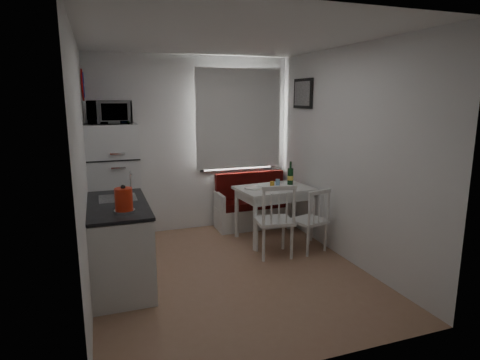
{
  "coord_description": "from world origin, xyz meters",
  "views": [
    {
      "loc": [
        -1.35,
        -4.13,
        2.0
      ],
      "look_at": [
        0.3,
        0.5,
        0.98
      ],
      "focal_mm": 30.0,
      "sensor_mm": 36.0,
      "label": 1
    }
  ],
  "objects_px": {
    "microwave": "(109,112)",
    "kettle": "(124,200)",
    "kitchen_counter": "(120,243)",
    "dining_table": "(274,193)",
    "bench": "(253,209)",
    "fridge": "(114,186)",
    "wine_bottle": "(290,173)",
    "chair_right": "(312,214)",
    "chair_left": "(278,213)"
  },
  "relations": [
    {
      "from": "kitchen_counter",
      "to": "microwave",
      "type": "distance_m",
      "value": 1.81
    },
    {
      "from": "bench",
      "to": "wine_bottle",
      "type": "distance_m",
      "value": 0.91
    },
    {
      "from": "bench",
      "to": "microwave",
      "type": "height_order",
      "value": "microwave"
    },
    {
      "from": "dining_table",
      "to": "bench",
      "type": "bearing_deg",
      "value": 90.72
    },
    {
      "from": "kitchen_counter",
      "to": "bench",
      "type": "height_order",
      "value": "kitchen_counter"
    },
    {
      "from": "dining_table",
      "to": "fridge",
      "type": "height_order",
      "value": "fridge"
    },
    {
      "from": "bench",
      "to": "microwave",
      "type": "bearing_deg",
      "value": -175.63
    },
    {
      "from": "microwave",
      "to": "kettle",
      "type": "relative_size",
      "value": 2.03
    },
    {
      "from": "dining_table",
      "to": "fridge",
      "type": "relative_size",
      "value": 0.64
    },
    {
      "from": "wine_bottle",
      "to": "dining_table",
      "type": "bearing_deg",
      "value": -161.79
    },
    {
      "from": "dining_table",
      "to": "chair_right",
      "type": "bearing_deg",
      "value": -74.62
    },
    {
      "from": "kitchen_counter",
      "to": "chair_left",
      "type": "height_order",
      "value": "kitchen_counter"
    },
    {
      "from": "kitchen_counter",
      "to": "chair_right",
      "type": "distance_m",
      "value": 2.4
    },
    {
      "from": "bench",
      "to": "fridge",
      "type": "distance_m",
      "value": 2.13
    },
    {
      "from": "chair_left",
      "to": "kettle",
      "type": "xyz_separation_m",
      "value": [
        -1.85,
        -0.46,
        0.44
      ]
    },
    {
      "from": "kitchen_counter",
      "to": "bench",
      "type": "xyz_separation_m",
      "value": [
        2.08,
        1.35,
        -0.18
      ]
    },
    {
      "from": "dining_table",
      "to": "chair_left",
      "type": "bearing_deg",
      "value": -115.94
    },
    {
      "from": "kitchen_counter",
      "to": "fridge",
      "type": "xyz_separation_m",
      "value": [
        0.02,
        1.24,
        0.37
      ]
    },
    {
      "from": "microwave",
      "to": "kettle",
      "type": "xyz_separation_m",
      "value": [
        0.03,
        -1.6,
        -0.78
      ]
    },
    {
      "from": "dining_table",
      "to": "microwave",
      "type": "relative_size",
      "value": 1.96
    },
    {
      "from": "kettle",
      "to": "wine_bottle",
      "type": "bearing_deg",
      "value": 27.17
    },
    {
      "from": "chair_left",
      "to": "microwave",
      "type": "bearing_deg",
      "value": 156.34
    },
    {
      "from": "kettle",
      "to": "microwave",
      "type": "bearing_deg",
      "value": 91.07
    },
    {
      "from": "fridge",
      "to": "microwave",
      "type": "bearing_deg",
      "value": -90.0
    },
    {
      "from": "kitchen_counter",
      "to": "kettle",
      "type": "relative_size",
      "value": 4.91
    },
    {
      "from": "kitchen_counter",
      "to": "dining_table",
      "type": "xyz_separation_m",
      "value": [
        2.15,
        0.73,
        0.21
      ]
    },
    {
      "from": "dining_table",
      "to": "chair_right",
      "type": "xyz_separation_m",
      "value": [
        0.25,
        -0.66,
        -0.14
      ]
    },
    {
      "from": "chair_left",
      "to": "fridge",
      "type": "xyz_separation_m",
      "value": [
        -1.88,
        1.19,
        0.24
      ]
    },
    {
      "from": "chair_left",
      "to": "wine_bottle",
      "type": "distance_m",
      "value": 1.0
    },
    {
      "from": "bench",
      "to": "chair_left",
      "type": "bearing_deg",
      "value": -98.03
    },
    {
      "from": "dining_table",
      "to": "kettle",
      "type": "xyz_separation_m",
      "value": [
        -2.1,
        -1.13,
        0.36
      ]
    },
    {
      "from": "chair_right",
      "to": "wine_bottle",
      "type": "relative_size",
      "value": 1.45
    },
    {
      "from": "kitchen_counter",
      "to": "dining_table",
      "type": "relative_size",
      "value": 1.24
    },
    {
      "from": "bench",
      "to": "dining_table",
      "type": "height_order",
      "value": "bench"
    },
    {
      "from": "chair_right",
      "to": "wine_bottle",
      "type": "xyz_separation_m",
      "value": [
        0.05,
        0.76,
        0.4
      ]
    },
    {
      "from": "dining_table",
      "to": "microwave",
      "type": "height_order",
      "value": "microwave"
    },
    {
      "from": "chair_left",
      "to": "kettle",
      "type": "distance_m",
      "value": 1.95
    },
    {
      "from": "microwave",
      "to": "kettle",
      "type": "distance_m",
      "value": 1.78
    },
    {
      "from": "kitchen_counter",
      "to": "bench",
      "type": "bearing_deg",
      "value": 33.04
    },
    {
      "from": "chair_left",
      "to": "chair_right",
      "type": "xyz_separation_m",
      "value": [
        0.5,
        0.01,
        -0.07
      ]
    },
    {
      "from": "fridge",
      "to": "kettle",
      "type": "height_order",
      "value": "fridge"
    },
    {
      "from": "kettle",
      "to": "fridge",
      "type": "bearing_deg",
      "value": 91.04
    },
    {
      "from": "bench",
      "to": "microwave",
      "type": "distance_m",
      "value": 2.57
    },
    {
      "from": "chair_right",
      "to": "wine_bottle",
      "type": "bearing_deg",
      "value": 70.23
    },
    {
      "from": "chair_left",
      "to": "wine_bottle",
      "type": "height_order",
      "value": "wine_bottle"
    },
    {
      "from": "kitchen_counter",
      "to": "microwave",
      "type": "bearing_deg",
      "value": 89.06
    },
    {
      "from": "chair_left",
      "to": "fridge",
      "type": "relative_size",
      "value": 0.31
    },
    {
      "from": "chair_left",
      "to": "microwave",
      "type": "height_order",
      "value": "microwave"
    },
    {
      "from": "fridge",
      "to": "microwave",
      "type": "distance_m",
      "value": 0.98
    },
    {
      "from": "chair_right",
      "to": "kettle",
      "type": "xyz_separation_m",
      "value": [
        -2.35,
        -0.47,
        0.51
      ]
    }
  ]
}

